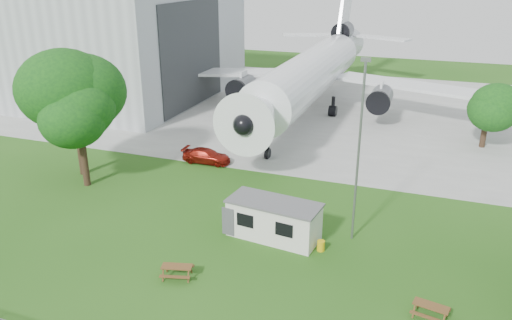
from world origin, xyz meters
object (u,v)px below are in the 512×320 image
(picnic_west, at_px, (177,277))
(airliner, at_px, (314,70))
(site_cabin, at_px, (274,220))
(picnic_east, at_px, (429,317))
(hangar, at_px, (69,24))

(picnic_west, bearing_deg, airliner, 77.03)
(site_cabin, height_order, picnic_east, site_cabin)
(hangar, xyz_separation_m, picnic_west, (37.28, -37.85, -9.41))
(site_cabin, bearing_deg, picnic_west, -121.27)
(hangar, bearing_deg, site_cabin, -37.37)
(picnic_west, xyz_separation_m, picnic_east, (14.13, 1.30, 0.00))
(airliner, distance_m, site_cabin, 31.98)
(picnic_west, bearing_deg, hangar, 119.60)
(picnic_west, bearing_deg, site_cabin, 43.76)
(airliner, bearing_deg, picnic_east, -67.01)
(hangar, distance_m, site_cabin, 52.43)
(hangar, bearing_deg, picnic_east, -35.40)
(site_cabin, bearing_deg, hangar, 142.63)
(hangar, xyz_separation_m, picnic_east, (51.41, -36.54, -9.41))
(hangar, height_order, airliner, hangar)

